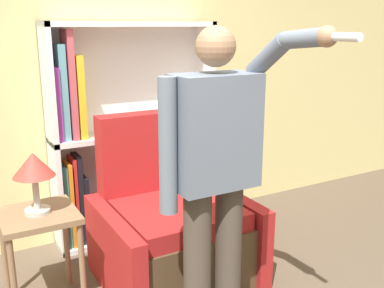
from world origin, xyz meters
name	(u,v)px	position (x,y,z in m)	size (l,w,h in m)	color
wall_back	(99,67)	(0.00, 2.03, 1.40)	(8.00, 0.06, 2.80)	#DBCC84
bookcase	(116,136)	(0.06, 1.87, 0.86)	(1.36, 0.28, 1.75)	white
armchair	(171,228)	(0.17, 1.12, 0.35)	(0.99, 0.90, 1.12)	#4C3823
person_standing	(215,172)	(0.07, 0.40, 0.99)	(0.58, 0.78, 1.72)	#473D33
side_table	(40,230)	(-0.70, 1.16, 0.52)	(0.44, 0.44, 0.64)	#846647
table_lamp	(34,168)	(-0.70, 1.16, 0.91)	(0.24, 0.24, 0.37)	#B7B2A8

